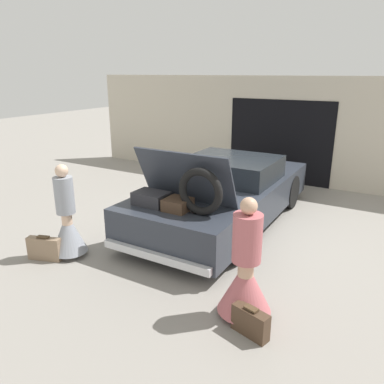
% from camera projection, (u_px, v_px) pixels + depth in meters
% --- Properties ---
extents(ground_plane, '(40.00, 40.00, 0.00)m').
position_uv_depth(ground_plane, '(224.00, 221.00, 7.61)').
color(ground_plane, gray).
extents(garage_wall_back, '(12.00, 0.14, 2.80)m').
position_uv_depth(garage_wall_back, '(281.00, 131.00, 10.00)').
color(garage_wall_back, beige).
rests_on(garage_wall_back, ground_plane).
extents(car, '(2.03, 4.83, 1.73)m').
position_uv_depth(car, '(225.00, 193.00, 7.42)').
color(car, '#2D333D').
rests_on(car, ground_plane).
extents(person_left, '(0.57, 0.57, 1.54)m').
position_uv_depth(person_left, '(67.00, 224.00, 6.01)').
color(person_left, beige).
rests_on(person_left, ground_plane).
extents(person_right, '(0.66, 0.66, 1.54)m').
position_uv_depth(person_right, '(245.00, 276.00, 4.50)').
color(person_right, tan).
rests_on(person_right, ground_plane).
extents(suitcase_beside_left_person, '(0.56, 0.30, 0.41)m').
position_uv_depth(suitcase_beside_left_person, '(45.00, 249.00, 5.98)').
color(suitcase_beside_left_person, '#8C7259').
rests_on(suitcase_beside_left_person, ground_plane).
extents(suitcase_beside_right_person, '(0.48, 0.26, 0.36)m').
position_uv_depth(suitcase_beside_right_person, '(250.00, 322.00, 4.26)').
color(suitcase_beside_right_person, '#473323').
rests_on(suitcase_beside_right_person, ground_plane).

